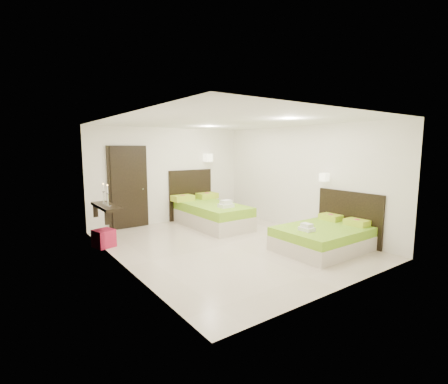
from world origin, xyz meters
TOP-DOWN VIEW (x-y plane):
  - floor at (0.00, 0.00)m, footprint 5.50×5.50m
  - bed_single at (0.65, 1.70)m, footprint 1.37×2.29m
  - bed_double at (1.42, -1.40)m, footprint 1.81×1.54m
  - nightstand at (1.50, 2.75)m, footprint 0.54×0.50m
  - ottoman at (-2.21, 1.39)m, footprint 0.45×0.45m
  - door at (-1.20, 2.70)m, footprint 1.02×0.15m
  - console_shelf at (-2.08, 1.60)m, footprint 0.35×1.20m

SIDE VIEW (x-z plane):
  - floor at x=0.00m, z-range 0.00..0.00m
  - ottoman at x=-2.21m, z-range 0.00..0.37m
  - nightstand at x=1.50m, z-range 0.00..0.41m
  - bed_double at x=1.42m, z-range -0.48..1.02m
  - bed_single at x=0.65m, z-range -0.60..1.29m
  - console_shelf at x=-2.08m, z-range 0.42..1.21m
  - door at x=-1.20m, z-range -0.02..2.12m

